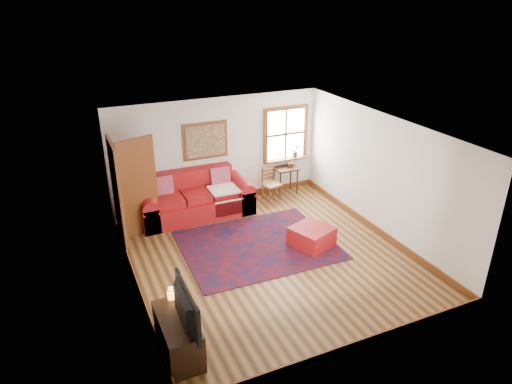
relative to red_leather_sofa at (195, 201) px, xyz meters
name	(u,v)px	position (x,y,z in m)	size (l,w,h in m)	color
ground	(268,255)	(0.75, -2.26, -0.33)	(5.50, 5.50, 0.00)	#422711
room_envelope	(269,175)	(0.75, -2.25, 1.32)	(5.04, 5.54, 2.52)	silver
window	(287,139)	(2.53, 0.44, 0.99)	(1.18, 0.20, 1.38)	white
doorway	(129,189)	(-1.45, -0.48, 0.74)	(0.89, 1.08, 2.14)	black
framed_artwork	(205,141)	(0.45, 0.45, 1.22)	(1.05, 0.07, 0.85)	brown
persian_rug	(258,245)	(0.71, -1.84, -0.32)	(2.95, 2.36, 0.02)	#4F0B0E
red_leather_sofa	(195,201)	(0.00, 0.00, 0.00)	(2.51, 1.04, 0.98)	maroon
red_ottoman	(312,237)	(1.69, -2.29, -0.12)	(0.71, 0.71, 0.41)	maroon
side_table	(286,172)	(2.40, 0.20, 0.23)	(0.57, 0.42, 0.68)	black
ladder_back_chair	(270,183)	(1.90, 0.03, 0.11)	(0.44, 0.42, 0.81)	tan
media_cabinet	(178,336)	(-1.50, -4.05, -0.04)	(0.48, 1.06, 0.58)	black
television	(180,309)	(-1.48, -4.23, 0.55)	(1.01, 0.13, 0.58)	black
candle_hurricane	(171,294)	(-1.45, -3.60, 0.34)	(0.12, 0.12, 0.18)	silver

